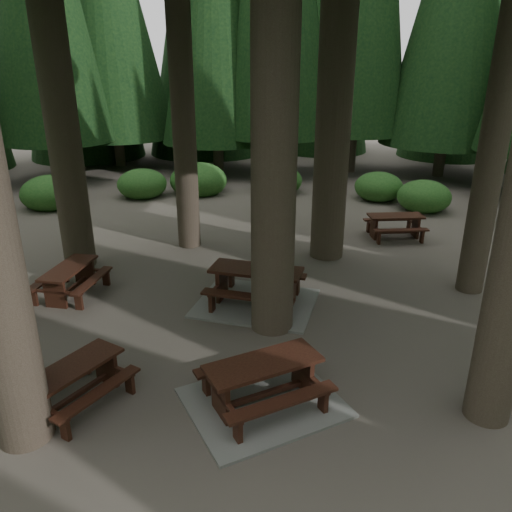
{
  "coord_description": "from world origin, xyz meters",
  "views": [
    {
      "loc": [
        0.54,
        -8.73,
        5.05
      ],
      "look_at": [
        0.47,
        1.31,
        1.1
      ],
      "focal_mm": 35.0,
      "sensor_mm": 36.0,
      "label": 1
    }
  ],
  "objects_px": {
    "picnic_table_c": "(256,292)",
    "picnic_table_e": "(74,379)",
    "picnic_table_b": "(70,276)",
    "picnic_table_d": "(395,223)",
    "picnic_table_a": "(263,390)"
  },
  "relations": [
    {
      "from": "picnic_table_b",
      "to": "picnic_table_d",
      "type": "xyz_separation_m",
      "value": [
        8.43,
        4.08,
        0.0
      ]
    },
    {
      "from": "picnic_table_c",
      "to": "picnic_table_d",
      "type": "height_order",
      "value": "picnic_table_c"
    },
    {
      "from": "picnic_table_a",
      "to": "picnic_table_e",
      "type": "xyz_separation_m",
      "value": [
        -2.93,
        0.01,
        0.19
      ]
    },
    {
      "from": "picnic_table_c",
      "to": "picnic_table_e",
      "type": "distance_m",
      "value": 4.44
    },
    {
      "from": "picnic_table_b",
      "to": "picnic_table_e",
      "type": "height_order",
      "value": "picnic_table_b"
    },
    {
      "from": "picnic_table_c",
      "to": "picnic_table_e",
      "type": "height_order",
      "value": "picnic_table_c"
    },
    {
      "from": "picnic_table_c",
      "to": "picnic_table_e",
      "type": "relative_size",
      "value": 1.49
    },
    {
      "from": "picnic_table_b",
      "to": "picnic_table_d",
      "type": "relative_size",
      "value": 1.05
    },
    {
      "from": "picnic_table_c",
      "to": "picnic_table_a",
      "type": "bearing_deg",
      "value": -72.3
    },
    {
      "from": "picnic_table_d",
      "to": "picnic_table_a",
      "type": "bearing_deg",
      "value": -121.63
    },
    {
      "from": "picnic_table_a",
      "to": "picnic_table_c",
      "type": "xyz_separation_m",
      "value": [
        -0.14,
        3.45,
        0.04
      ]
    },
    {
      "from": "picnic_table_a",
      "to": "picnic_table_d",
      "type": "relative_size",
      "value": 1.68
    },
    {
      "from": "picnic_table_b",
      "to": "picnic_table_c",
      "type": "distance_m",
      "value": 4.27
    },
    {
      "from": "picnic_table_c",
      "to": "picnic_table_d",
      "type": "bearing_deg",
      "value": 62.64
    },
    {
      "from": "picnic_table_e",
      "to": "picnic_table_b",
      "type": "bearing_deg",
      "value": 52.05
    }
  ]
}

